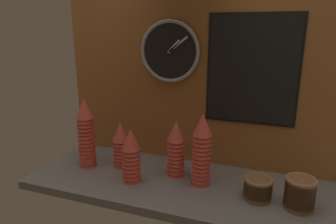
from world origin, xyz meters
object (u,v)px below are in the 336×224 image
(cup_stack_left, at_px, (121,144))
(wall_clock, at_px, (170,51))
(cup_stack_far_left, at_px, (86,133))
(menu_board, at_px, (252,70))
(cup_stack_center_right, at_px, (202,150))
(cup_stack_center, at_px, (176,148))
(bowl_stack_far_right, at_px, (300,193))
(bowl_stack_right, at_px, (258,188))
(cup_stack_center_left, at_px, (131,155))

(cup_stack_left, bearing_deg, wall_clock, 41.59)
(cup_stack_far_left, bearing_deg, cup_stack_left, 18.56)
(menu_board, bearing_deg, cup_stack_center_right, -127.08)
(cup_stack_center, height_order, cup_stack_center_right, cup_stack_center_right)
(bowl_stack_far_right, bearing_deg, wall_clock, 156.74)
(wall_clock, bearing_deg, cup_stack_left, -138.41)
(bowl_stack_far_right, xyz_separation_m, menu_board, (-0.25, 0.30, 0.46))
(cup_stack_left, bearing_deg, menu_board, 17.09)
(cup_stack_left, height_order, bowl_stack_far_right, cup_stack_left)
(cup_stack_far_left, height_order, cup_stack_left, cup_stack_far_left)
(cup_stack_far_left, distance_m, cup_stack_left, 0.20)
(menu_board, bearing_deg, bowl_stack_far_right, -50.16)
(wall_clock, bearing_deg, cup_stack_center, -61.97)
(bowl_stack_right, relative_size, wall_clock, 0.39)
(wall_clock, distance_m, menu_board, 0.43)
(cup_stack_far_left, xyz_separation_m, menu_board, (0.81, 0.25, 0.34))
(cup_stack_far_left, bearing_deg, cup_stack_center, 6.77)
(cup_stack_center, xyz_separation_m, wall_clock, (-0.10, 0.19, 0.46))
(cup_stack_center_left, xyz_separation_m, wall_clock, (0.08, 0.32, 0.47))
(cup_stack_center_left, bearing_deg, menu_board, 32.69)
(wall_clock, xyz_separation_m, menu_board, (0.43, 0.01, -0.08))
(cup_stack_left, xyz_separation_m, bowl_stack_far_right, (0.89, -0.10, -0.05))
(cup_stack_center_left, bearing_deg, cup_stack_center, 35.31)
(cup_stack_left, xyz_separation_m, menu_board, (0.64, 0.20, 0.40))
(bowl_stack_right, bearing_deg, cup_stack_far_left, 178.20)
(cup_stack_far_left, xyz_separation_m, bowl_stack_right, (0.89, -0.03, -0.13))
(cup_stack_left, height_order, bowl_stack_right, cup_stack_left)
(cup_stack_center_right, relative_size, menu_board, 0.65)
(bowl_stack_far_right, height_order, bowl_stack_right, bowl_stack_far_right)
(cup_stack_left, xyz_separation_m, wall_clock, (0.21, 0.19, 0.48))
(cup_stack_center_left, distance_m, menu_board, 0.72)
(bowl_stack_far_right, relative_size, wall_clock, 0.42)
(bowl_stack_right, xyz_separation_m, wall_clock, (-0.51, 0.27, 0.55))
(wall_clock, bearing_deg, bowl_stack_far_right, -23.26)
(bowl_stack_far_right, bearing_deg, cup_stack_left, 173.32)
(cup_stack_center_left, bearing_deg, cup_stack_far_left, 166.54)
(cup_stack_center_left, xyz_separation_m, menu_board, (0.51, 0.33, 0.39))
(cup_stack_center_right, bearing_deg, cup_stack_left, 174.21)
(cup_stack_left, distance_m, menu_board, 0.78)
(cup_stack_left, relative_size, wall_clock, 0.77)
(menu_board, bearing_deg, cup_stack_left, -162.91)
(cup_stack_left, relative_size, menu_board, 0.46)
(cup_stack_left, relative_size, bowl_stack_right, 1.97)
(wall_clock, bearing_deg, cup_stack_center_left, -104.72)
(cup_stack_center_right, distance_m, bowl_stack_far_right, 0.45)
(cup_stack_center_left, height_order, cup_stack_center_right, cup_stack_center_right)
(bowl_stack_right, distance_m, menu_board, 0.56)
(bowl_stack_far_right, distance_m, bowl_stack_right, 0.17)
(bowl_stack_far_right, bearing_deg, cup_stack_center_right, 172.40)
(cup_stack_center, bearing_deg, cup_stack_far_left, -173.23)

